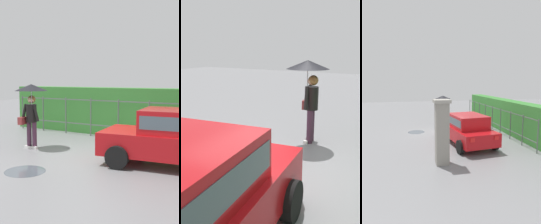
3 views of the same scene
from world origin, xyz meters
The scene contains 6 objects.
ground_plane centered at (0.00, 0.00, 0.00)m, with size 40.00×40.00×0.00m, color slate.
car centered at (2.64, 0.45, 0.80)m, with size 3.89×2.22×1.48m.
pedestrian centered at (-1.91, 0.09, 1.58)m, with size 1.04×1.04×2.09m.
fence_section centered at (-0.19, 2.98, 0.83)m, with size 9.66×0.05×1.50m.
hedge_row centered at (-0.19, 3.76, 0.95)m, with size 10.61×0.90×1.90m, color #387F33.
puddle_near centered at (-0.41, -1.85, 0.00)m, with size 1.01×1.01×0.00m, color #4C545B.
Camera 1 is at (4.64, -7.25, 2.26)m, focal length 48.55 mm.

